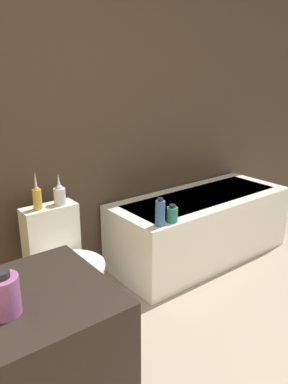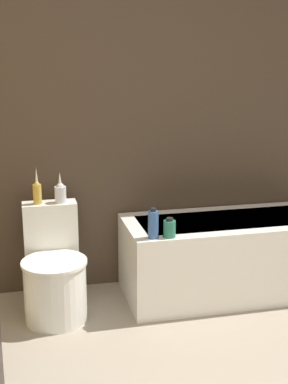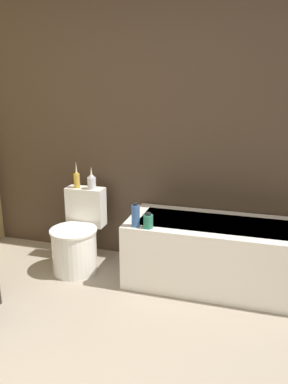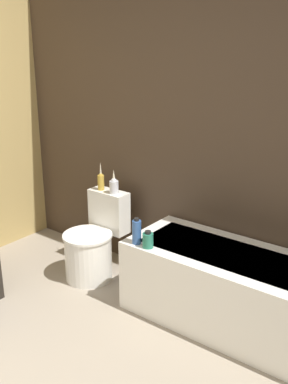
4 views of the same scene
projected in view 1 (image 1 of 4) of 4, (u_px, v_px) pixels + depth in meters
The scene contains 8 objects.
wall_back_tiled at pixel (99, 107), 2.75m from camera, with size 6.40×0.06×2.60m.
bathtub at pixel (200, 226), 3.22m from camera, with size 1.60×0.65×0.55m.
toilet at pixel (68, 278), 2.41m from camera, with size 0.42×0.57×0.72m.
soap_bottle_glass at pixel (3, 295), 1.06m from camera, with size 0.10×0.10×0.14m.
vase_gold at pixel (37, 197), 2.36m from camera, with size 0.06×0.06×0.25m.
vase_silver at pixel (59, 194), 2.45m from camera, with size 0.08×0.08×0.21m.
shampoo_bottle_tall at pixel (160, 213), 2.52m from camera, with size 0.07×0.07×0.20m.
shampoo_bottle_short at pixel (172, 214), 2.59m from camera, with size 0.08×0.08×0.13m.
Camera 1 is at (-1.45, -0.17, 1.57)m, focal length 35.00 mm.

